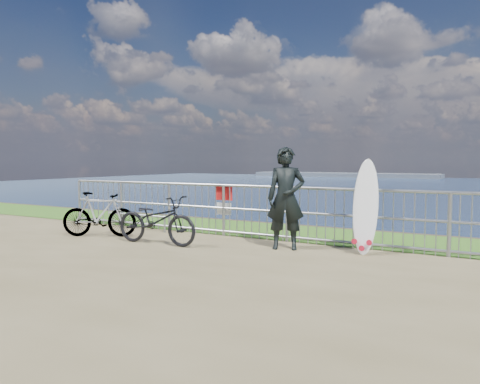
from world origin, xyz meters
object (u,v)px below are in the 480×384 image
Objects in this scene: bicycle_near at (156,220)px; bicycle_far at (99,214)px; surfer at (286,198)px; surfboard at (365,210)px.

bicycle_near is 1.14× the size of bicycle_far.
surfer is at bearing -73.33° from bicycle_near.
surfboard reaches higher than bicycle_far.
bicycle_far is (-1.65, 0.09, 0.00)m from bicycle_near.
bicycle_near is (-2.39, -0.82, -0.47)m from surfer.
bicycle_far is (-5.43, -1.03, -0.29)m from surfboard.
bicycle_far reaches higher than bicycle_near.
surfer is 4.13m from bicycle_far.
surfer is 1.43m from surfboard.
surfer reaches higher than bicycle_near.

